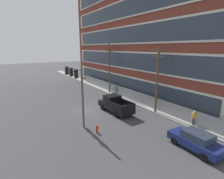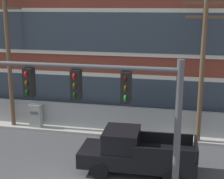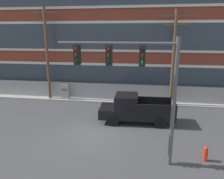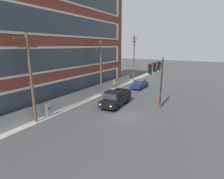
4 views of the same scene
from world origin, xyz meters
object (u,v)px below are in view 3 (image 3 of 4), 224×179
object	(u,v)px
traffic_signal_mast	(137,74)
fire_hydrant	(205,154)
pickup_truck_black	(135,109)
utility_pole_midblock	(174,55)
electrical_cabinet	(65,92)
utility_pole_near_corner	(47,51)

from	to	relation	value
traffic_signal_mast	fire_hydrant	bearing A→B (deg)	9.41
pickup_truck_black	traffic_signal_mast	bearing A→B (deg)	-87.23
traffic_signal_mast	pickup_truck_black	xyz separation A→B (m)	(-0.25, 5.09, -3.53)
utility_pole_midblock	fire_hydrant	world-z (taller)	utility_pole_midblock
traffic_signal_mast	electrical_cabinet	world-z (taller)	traffic_signal_mast
utility_pole_near_corner	electrical_cabinet	world-z (taller)	utility_pole_near_corner
traffic_signal_mast	pickup_truck_black	distance (m)	6.20
pickup_truck_black	electrical_cabinet	size ratio (longest dim) A/B	3.42
pickup_truck_black	fire_hydrant	xyz separation A→B (m)	(3.79, -4.50, -0.58)
utility_pole_midblock	electrical_cabinet	distance (m)	10.48
utility_pole_midblock	pickup_truck_black	bearing A→B (deg)	-125.64
pickup_truck_black	fire_hydrant	world-z (taller)	pickup_truck_black
utility_pole_near_corner	utility_pole_midblock	distance (m)	11.35
traffic_signal_mast	fire_hydrant	xyz separation A→B (m)	(3.54, 0.59, -4.10)
pickup_truck_black	fire_hydrant	bearing A→B (deg)	-49.93
fire_hydrant	utility_pole_midblock	bearing A→B (deg)	95.65
utility_pole_near_corner	electrical_cabinet	size ratio (longest dim) A/B	5.39
utility_pole_near_corner	fire_hydrant	world-z (taller)	utility_pole_near_corner
electrical_cabinet	fire_hydrant	bearing A→B (deg)	-39.44
utility_pole_near_corner	fire_hydrant	xyz separation A→B (m)	(12.19, -8.76, -4.34)
utility_pole_midblock	utility_pole_near_corner	bearing A→B (deg)	179.17
traffic_signal_mast	utility_pole_midblock	distance (m)	9.57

